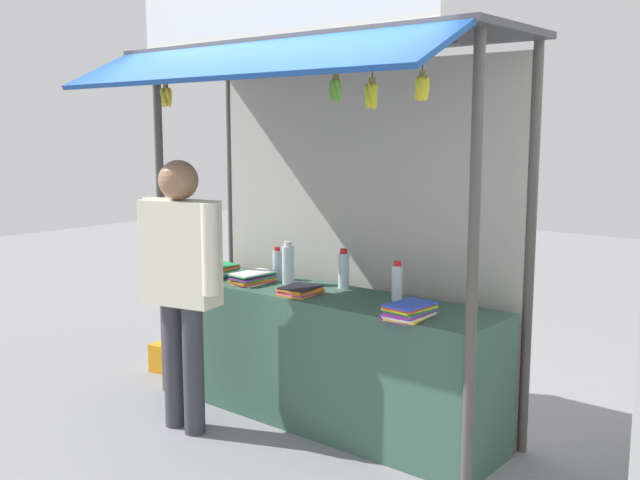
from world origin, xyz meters
The scene contains 17 objects.
ground_plane centered at (0.00, 0.00, 0.00)m, with size 20.00×20.00×0.00m, color gray.
stall_counter centered at (0.00, 0.00, 0.44)m, with size 2.53×0.59×0.89m, color #385B4C.
stall_structure centered at (0.00, 0.11, 1.70)m, with size 2.73×1.44×2.84m.
water_bottle_rear_center centered at (0.04, 0.20, 1.01)m, with size 0.08×0.08×0.27m.
water_bottle_mid_right centered at (0.53, 0.12, 1.01)m, with size 0.07×0.07×0.25m.
water_bottle_far_right centered at (-0.51, 0.14, 1.00)m, with size 0.07×0.07×0.23m.
water_bottle_back_right centered at (-0.34, 0.06, 1.03)m, with size 0.08×0.08×0.30m.
magazine_stack_center centered at (-0.91, -0.07, 0.93)m, with size 0.24×0.29×0.09m.
magazine_stack_right centered at (-0.06, -0.13, 0.91)m, with size 0.23×0.26×0.05m.
magazine_stack_far_left centered at (0.83, -0.21, 0.93)m, with size 0.23×0.31×0.09m.
magazine_stack_back_left centered at (-0.55, -0.08, 0.93)m, with size 0.21×0.31×0.08m.
banana_bunch_inner_right centered at (1.00, -0.39, 2.16)m, with size 0.10×0.09×0.26m.
banana_bunch_leftmost centered at (-1.04, -0.39, 2.18)m, with size 0.10×0.10×0.26m.
banana_bunch_rightmost centered at (0.44, -0.39, 2.17)m, with size 0.08×0.09×0.26m.
banana_bunch_inner_left centered at (0.69, -0.39, 2.14)m, with size 0.08×0.10×0.30m.
vendor_person centered at (-0.59, -0.68, 1.06)m, with size 0.67×0.32×1.77m.
plastic_crate centered at (-1.57, 0.06, 0.11)m, with size 0.33×0.33×0.23m, color orange.
Camera 1 is at (3.04, -3.67, 1.96)m, focal length 41.31 mm.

